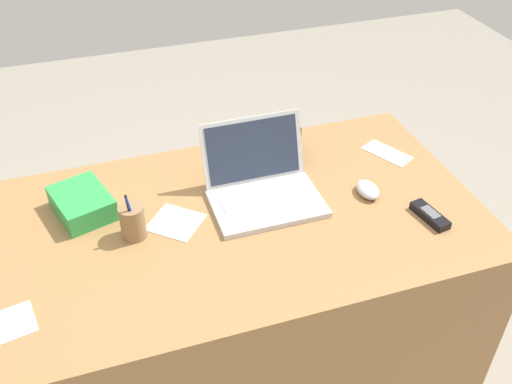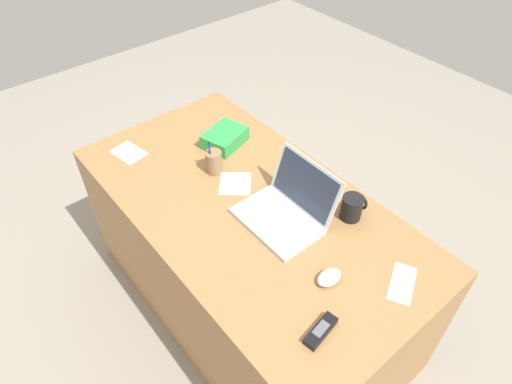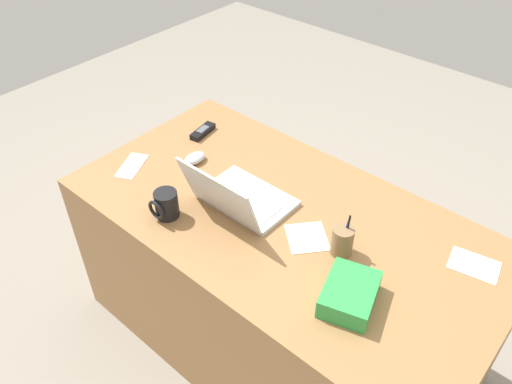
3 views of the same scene
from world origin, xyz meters
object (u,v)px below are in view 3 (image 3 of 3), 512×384
object	(u,v)px
coffee_mug_white	(166,205)
snack_bag	(350,294)
cordless_phone	(203,131)
laptop	(239,197)
pen_holder	(342,241)
computer_mouse	(195,158)

from	to	relation	value
coffee_mug_white	snack_bag	distance (m)	0.71
snack_bag	cordless_phone	bearing A→B (deg)	-19.78
snack_bag	laptop	bearing A→B (deg)	-10.57
cordless_phone	pen_holder	bearing A→B (deg)	166.90
computer_mouse	snack_bag	bearing A→B (deg)	168.02
cordless_phone	snack_bag	xyz separation A→B (m)	(-0.98, 0.35, 0.02)
cordless_phone	pen_holder	xyz separation A→B (m)	(-0.85, 0.20, 0.04)
coffee_mug_white	snack_bag	xyz separation A→B (m)	(-0.70, -0.10, -0.02)
cordless_phone	snack_bag	bearing A→B (deg)	160.22
laptop	computer_mouse	distance (m)	0.33
laptop	pen_holder	distance (m)	0.41
snack_bag	pen_holder	bearing A→B (deg)	-49.79
laptop	computer_mouse	world-z (taller)	laptop
pen_holder	cordless_phone	bearing A→B (deg)	-13.10
laptop	pen_holder	bearing A→B (deg)	-172.37
coffee_mug_white	pen_holder	distance (m)	0.62
laptop	cordless_phone	size ratio (longest dim) A/B	2.39
cordless_phone	snack_bag	size ratio (longest dim) A/B	0.72
pen_holder	laptop	bearing A→B (deg)	7.63
pen_holder	computer_mouse	bearing A→B (deg)	-2.54
coffee_mug_white	laptop	bearing A→B (deg)	-128.37
laptop	coffee_mug_white	distance (m)	0.26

